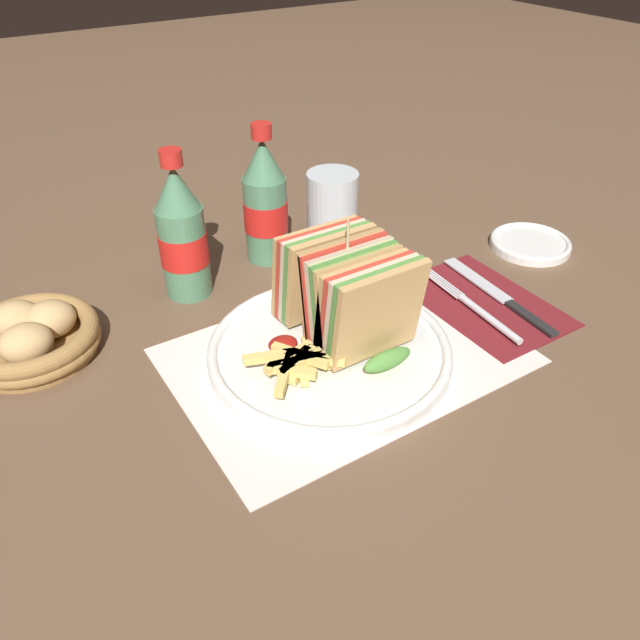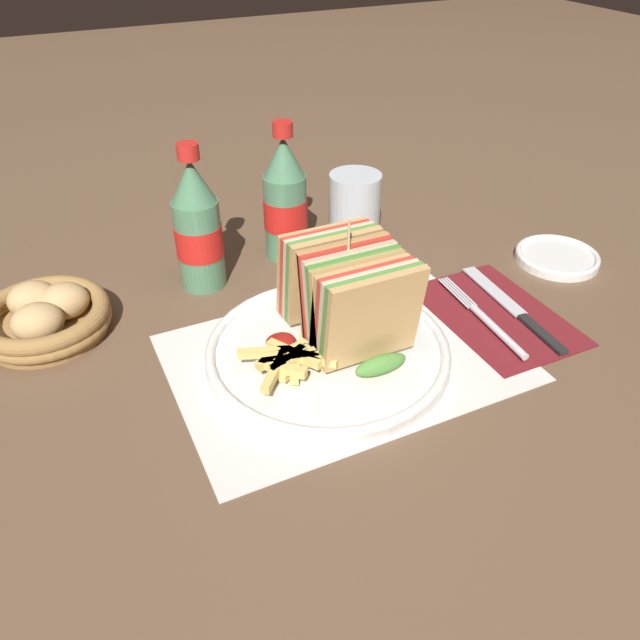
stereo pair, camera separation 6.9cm
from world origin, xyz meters
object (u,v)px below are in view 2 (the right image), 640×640
(fork, at_px, (489,322))
(plate_main, at_px, (328,351))
(coke_bottle_near, at_px, (198,228))
(coke_bottle_far, at_px, (285,201))
(club_sandwich, at_px, (345,296))
(bread_basket, at_px, (45,316))
(knife, at_px, (513,308))
(glass_near, at_px, (354,214))
(side_saucer, at_px, (557,257))

(fork, bearing_deg, plate_main, 175.22)
(coke_bottle_near, xyz_separation_m, coke_bottle_far, (0.13, 0.03, 0.00))
(club_sandwich, height_order, bread_basket, club_sandwich)
(coke_bottle_near, relative_size, bread_basket, 1.25)
(fork, distance_m, coke_bottle_near, 0.38)
(knife, relative_size, coke_bottle_near, 1.05)
(club_sandwich, xyz_separation_m, fork, (0.17, -0.04, -0.06))
(knife, bearing_deg, coke_bottle_far, 131.73)
(plate_main, height_order, bread_basket, bread_basket)
(coke_bottle_far, relative_size, glass_near, 1.83)
(bread_basket, bearing_deg, coke_bottle_near, 7.33)
(glass_near, bearing_deg, bread_basket, -174.21)
(club_sandwich, bearing_deg, coke_bottle_near, 116.86)
(fork, xyz_separation_m, coke_bottle_far, (-0.15, 0.27, 0.07))
(knife, distance_m, side_saucer, 0.16)
(fork, relative_size, knife, 0.89)
(plate_main, bearing_deg, coke_bottle_far, 77.86)
(glass_near, distance_m, side_saucer, 0.29)
(fork, distance_m, side_saucer, 0.21)
(knife, relative_size, side_saucer, 1.74)
(coke_bottle_far, height_order, bread_basket, coke_bottle_far)
(plate_main, bearing_deg, club_sandwich, 18.36)
(coke_bottle_near, height_order, bread_basket, coke_bottle_near)
(glass_near, xyz_separation_m, side_saucer, (0.23, -0.17, -0.04))
(club_sandwich, relative_size, glass_near, 1.59)
(side_saucer, bearing_deg, fork, -154.86)
(fork, height_order, side_saucer, same)
(glass_near, bearing_deg, plate_main, -123.89)
(plate_main, relative_size, coke_bottle_far, 1.43)
(plate_main, xyz_separation_m, club_sandwich, (0.02, 0.01, 0.06))
(plate_main, distance_m, club_sandwich, 0.07)
(plate_main, relative_size, knife, 1.36)
(fork, bearing_deg, club_sandwich, 171.36)
(side_saucer, bearing_deg, club_sandwich, -172.35)
(plate_main, xyz_separation_m, bread_basket, (-0.28, 0.19, 0.01))
(glass_near, bearing_deg, coke_bottle_near, -175.53)
(plate_main, height_order, club_sandwich, club_sandwich)
(side_saucer, bearing_deg, coke_bottle_near, 161.42)
(club_sandwich, height_order, coke_bottle_near, coke_bottle_near)
(club_sandwich, relative_size, bread_basket, 1.09)
(knife, height_order, glass_near, glass_near)
(plate_main, relative_size, fork, 1.53)
(coke_bottle_near, height_order, side_saucer, coke_bottle_near)
(bread_basket, relative_size, side_saucer, 1.32)
(fork, xyz_separation_m, knife, (0.05, 0.01, -0.00))
(club_sandwich, relative_size, knife, 0.83)
(coke_bottle_far, relative_size, side_saucer, 1.66)
(club_sandwich, xyz_separation_m, bread_basket, (-0.30, 0.18, -0.05))
(knife, distance_m, glass_near, 0.27)
(fork, bearing_deg, coke_bottle_near, 142.77)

